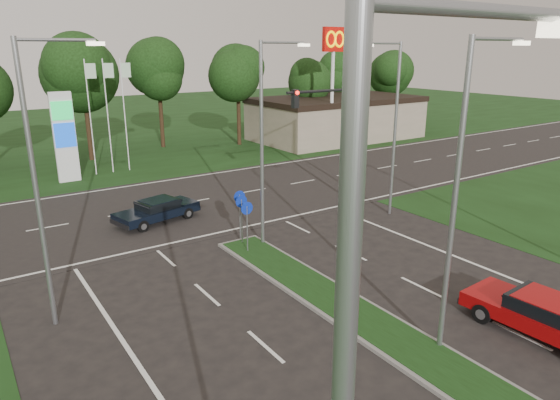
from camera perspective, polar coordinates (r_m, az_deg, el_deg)
verge_far at (r=58.75m, az=-23.49°, el=7.07°), size 160.00×50.00×0.02m
cross_road at (r=29.48m, az=-11.59°, el=-0.51°), size 160.00×12.00×0.02m
median_kerb at (r=14.89m, az=22.00°, el=-19.77°), size 2.00×26.00×0.12m
commercial_building at (r=50.55m, az=6.47°, el=9.25°), size 16.00×9.00×4.00m
streetlight_median_near at (r=14.53m, az=19.97°, el=1.62°), size 2.53×0.22×9.00m
streetlight_median_far at (r=21.78m, az=-1.66°, el=7.46°), size 2.53×0.22×9.00m
streetlight_left_far at (r=16.70m, az=-25.66°, el=2.85°), size 2.53×0.22×9.00m
streetlight_right_far at (r=26.73m, az=12.78°, el=8.82°), size 2.53×0.22×9.00m
traffic_signal at (r=27.10m, az=7.27°, el=8.29°), size 5.10×0.42×7.00m
median_signs at (r=22.42m, az=-4.29°, el=-1.17°), size 1.16×1.76×2.38m
gas_pylon at (r=36.25m, az=-23.10°, el=6.92°), size 5.80×1.26×8.00m
mcdonalds_sign at (r=44.46m, az=6.11°, el=15.97°), size 2.20×0.47×10.40m
treeline_far at (r=43.44m, az=-20.42°, el=13.50°), size 6.00×6.00×9.90m
red_sedan at (r=18.02m, az=27.85°, el=-11.47°), size 2.18×4.76×1.28m
navy_sedan at (r=26.63m, az=-13.87°, el=-1.12°), size 4.58×2.71×1.18m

